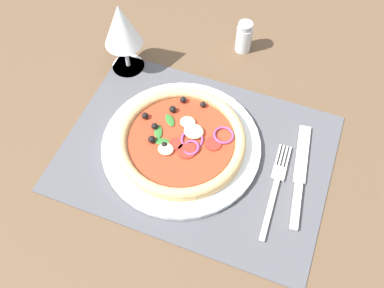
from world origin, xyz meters
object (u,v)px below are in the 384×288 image
(fork, at_px, (276,185))
(wine_glass, at_px, (121,26))
(pizza, at_px, (182,139))
(knife, at_px, (300,173))
(plate, at_px, (182,144))
(pepper_shaker, at_px, (242,37))

(fork, height_order, wine_glass, wine_glass)
(pizza, xyz_separation_m, wine_glass, (-0.17, 0.14, 0.08))
(knife, bearing_deg, pizza, 87.60)
(fork, relative_size, wine_glass, 1.21)
(pizza, distance_m, wine_glass, 0.23)
(plate, bearing_deg, knife, 4.97)
(plate, bearing_deg, pizza, 61.08)
(fork, distance_m, knife, 0.05)
(wine_glass, bearing_deg, fork, -24.47)
(pizza, distance_m, pepper_shaker, 0.27)
(plate, xyz_separation_m, knife, (0.21, 0.02, -0.00))
(pizza, distance_m, knife, 0.21)
(fork, height_order, pepper_shaker, pepper_shaker)
(knife, distance_m, wine_glass, 0.41)
(fork, bearing_deg, pepper_shaker, 25.35)
(knife, bearing_deg, plate, 87.69)
(plate, height_order, fork, plate)
(pizza, relative_size, knife, 1.11)
(pizza, bearing_deg, plate, -118.92)
(plate, distance_m, pepper_shaker, 0.27)
(pizza, relative_size, pepper_shaker, 3.31)
(wine_glass, distance_m, pepper_shaker, 0.24)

